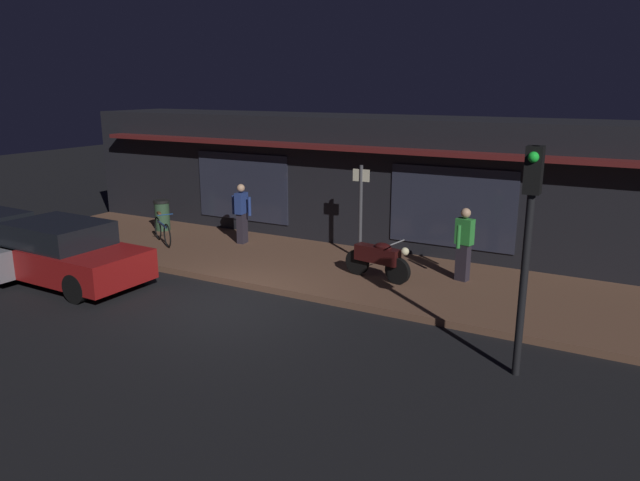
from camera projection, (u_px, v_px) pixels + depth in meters
name	position (u px, v px, depth m)	size (l,w,h in m)	color
ground_plane	(227.00, 304.00, 12.47)	(60.00, 60.00, 0.00)	black
sidewalk_slab	(301.00, 265.00, 14.99)	(18.00, 4.00, 0.15)	brown
storefront_building	(359.00, 178.00, 17.42)	(18.00, 3.30, 3.60)	black
motorcycle	(378.00, 258.00, 13.49)	(1.69, 0.60, 0.97)	black
bicycle_parked	(162.00, 231.00, 16.63)	(1.43, 0.91, 0.91)	black
person_photographer	(242.00, 212.00, 16.54)	(0.61, 0.39, 1.67)	#28232D
person_bystander	(464.00, 243.00, 13.33)	(0.42, 0.61, 1.67)	#28232D
sign_post	(361.00, 207.00, 14.84)	(0.44, 0.09, 2.40)	#47474C
trash_bin	(162.00, 215.00, 18.15)	(0.48, 0.48, 0.93)	#2D4C33
traffic_light_pole	(529.00, 222.00, 8.83)	(0.24, 0.33, 3.60)	black
parked_car_far	(63.00, 253.00, 13.73)	(4.14, 1.87, 1.42)	black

